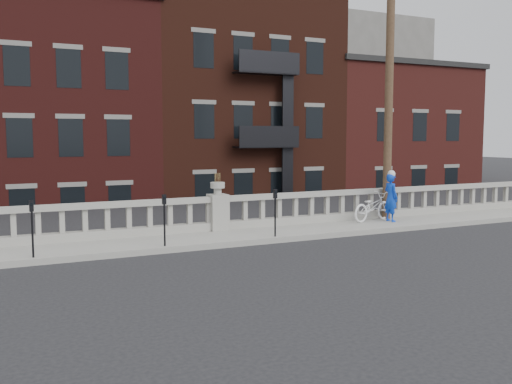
# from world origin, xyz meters

# --- Properties ---
(ground) EXTENTS (120.00, 120.00, 0.00)m
(ground) POSITION_xyz_m (0.00, 0.00, 0.00)
(ground) COLOR black
(ground) RESTS_ON ground
(sidewalk) EXTENTS (32.00, 2.20, 0.15)m
(sidewalk) POSITION_xyz_m (0.00, 3.00, 0.07)
(sidewalk) COLOR gray
(sidewalk) RESTS_ON ground
(balustrade) EXTENTS (28.00, 0.34, 1.03)m
(balustrade) POSITION_xyz_m (0.00, 3.95, 0.64)
(balustrade) COLOR gray
(balustrade) RESTS_ON sidewalk
(planter_pedestal) EXTENTS (0.55, 0.55, 1.76)m
(planter_pedestal) POSITION_xyz_m (0.00, 3.95, 0.83)
(planter_pedestal) COLOR gray
(planter_pedestal) RESTS_ON sidewalk
(lower_level) EXTENTS (80.00, 44.00, 20.80)m
(lower_level) POSITION_xyz_m (0.56, 23.04, 2.63)
(lower_level) COLOR #605E59
(lower_level) RESTS_ON ground
(utility_pole) EXTENTS (1.60, 0.28, 10.00)m
(utility_pole) POSITION_xyz_m (6.20, 3.60, 5.24)
(utility_pole) COLOR #422D1E
(utility_pole) RESTS_ON sidewalk
(parking_meter_b) EXTENTS (0.10, 0.09, 1.36)m
(parking_meter_b) POSITION_xyz_m (-5.46, 2.15, 1.00)
(parking_meter_b) COLOR black
(parking_meter_b) RESTS_ON sidewalk
(parking_meter_c) EXTENTS (0.10, 0.09, 1.36)m
(parking_meter_c) POSITION_xyz_m (-2.23, 2.15, 1.00)
(parking_meter_c) COLOR black
(parking_meter_c) RESTS_ON sidewalk
(parking_meter_d) EXTENTS (0.10, 0.09, 1.36)m
(parking_meter_d) POSITION_xyz_m (1.04, 2.15, 1.00)
(parking_meter_d) COLOR black
(parking_meter_d) RESTS_ON sidewalk
(bicycle) EXTENTS (1.96, 1.11, 0.98)m
(bicycle) POSITION_xyz_m (5.42, 3.37, 0.64)
(bicycle) COLOR white
(bicycle) RESTS_ON sidewalk
(cyclist) EXTENTS (0.39, 0.59, 1.62)m
(cyclist) POSITION_xyz_m (5.91, 3.02, 0.96)
(cyclist) COLOR #0D3BC8
(cyclist) RESTS_ON sidewalk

